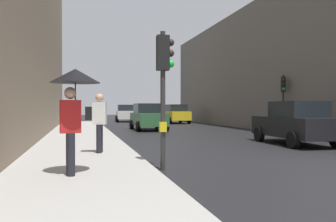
# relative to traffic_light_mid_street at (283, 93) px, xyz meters

# --- Properties ---
(ground_plane) EXTENTS (120.00, 120.00, 0.00)m
(ground_plane) POSITION_rel_traffic_light_mid_street_xyz_m (-4.52, -9.27, -2.28)
(ground_plane) COLOR black
(sidewalk_kerb) EXTENTS (3.25, 40.00, 0.16)m
(sidewalk_kerb) POSITION_rel_traffic_light_mid_street_xyz_m (-10.99, -3.27, -2.20)
(sidewalk_kerb) COLOR #A8A5A0
(sidewalk_kerb) RESTS_ON ground
(building_facade_right) EXTENTS (12.00, 33.47, 8.68)m
(building_facade_right) POSITION_rel_traffic_light_mid_street_xyz_m (6.31, 4.73, 2.06)
(building_facade_right) COLOR slate
(building_facade_right) RESTS_ON ground
(traffic_light_mid_street) EXTENTS (0.35, 0.45, 3.31)m
(traffic_light_mid_street) POSITION_rel_traffic_light_mid_street_xyz_m (0.00, 0.00, 0.00)
(traffic_light_mid_street) COLOR #2D2D2D
(traffic_light_mid_street) RESTS_ON ground
(traffic_light_near_left) EXTENTS (0.44, 0.26, 3.35)m
(traffic_light_near_left) POSITION_rel_traffic_light_mid_street_xyz_m (-9.03, -8.99, 0.03)
(traffic_light_near_left) COLOR #2D2D2D
(traffic_light_near_left) RESTS_ON ground
(car_dark_suv) EXTENTS (2.17, 4.28, 1.76)m
(car_dark_suv) POSITION_rel_traffic_light_mid_street_xyz_m (-2.48, -4.75, -1.41)
(car_dark_suv) COLOR black
(car_dark_suv) RESTS_ON ground
(car_white_compact) EXTENTS (2.22, 4.30, 1.76)m
(car_white_compact) POSITION_rel_traffic_light_mid_street_xyz_m (-6.43, 18.79, -1.41)
(car_white_compact) COLOR silver
(car_white_compact) RESTS_ON ground
(car_green_estate) EXTENTS (2.05, 4.22, 1.76)m
(car_green_estate) POSITION_rel_traffic_light_mid_street_xyz_m (-6.64, 5.41, -1.41)
(car_green_estate) COLOR #2D6038
(car_green_estate) RESTS_ON ground
(car_yellow_taxi) EXTENTS (2.07, 4.23, 1.76)m
(car_yellow_taxi) POSITION_rel_traffic_light_mid_street_xyz_m (-2.34, 14.08, -1.41)
(car_yellow_taxi) COLOR yellow
(car_yellow_taxi) RESTS_ON ground
(pedestrian_with_umbrella) EXTENTS (1.00, 1.00, 2.14)m
(pedestrian_with_umbrella) POSITION_rel_traffic_light_mid_street_xyz_m (-11.12, -9.91, -0.44)
(pedestrian_with_umbrella) COLOR black
(pedestrian_with_umbrella) RESTS_ON sidewalk_kerb
(pedestrian_with_black_backpack) EXTENTS (0.65, 0.41, 1.77)m
(pedestrian_with_black_backpack) POSITION_rel_traffic_light_mid_street_xyz_m (-10.48, -6.58, -1.12)
(pedestrian_with_black_backpack) COLOR black
(pedestrian_with_black_backpack) RESTS_ON sidewalk_kerb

